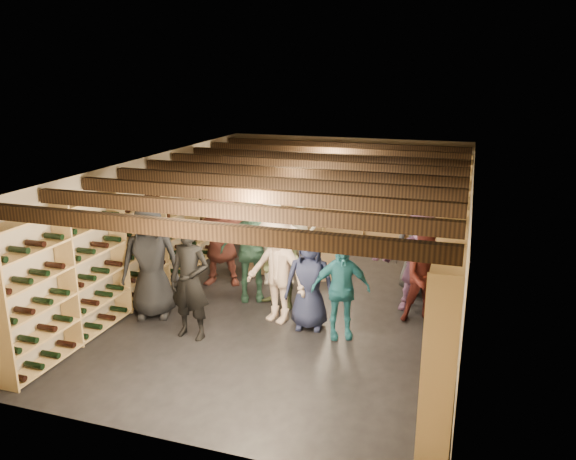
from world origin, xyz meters
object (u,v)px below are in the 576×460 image
(crate_stack_left, at_px, (261,255))
(person_1, at_px, (190,281))
(person_12, at_px, (422,242))
(crate_stack_right, at_px, (326,262))
(person_9, at_px, (271,244))
(person_4, at_px, (341,290))
(person_3, at_px, (277,269))
(person_10, at_px, (250,251))
(person_6, at_px, (309,281))
(person_2, at_px, (281,263))
(person_7, at_px, (301,239))
(person_5, at_px, (221,236))
(person_0, at_px, (151,261))
(crate_loose, at_px, (338,269))
(person_11, at_px, (420,260))
(person_8, at_px, (426,277))

(crate_stack_left, height_order, person_1, person_1)
(person_12, bearing_deg, crate_stack_right, 163.28)
(person_9, xyz_separation_m, person_12, (2.68, 0.37, 0.17))
(person_4, bearing_deg, person_3, 147.04)
(crate_stack_left, distance_m, person_4, 3.15)
(person_10, xyz_separation_m, person_12, (2.78, 1.17, 0.08))
(person_9, relative_size, person_12, 0.82)
(person_6, xyz_separation_m, person_9, (-1.18, 1.57, 0.02))
(crate_stack_left, distance_m, person_2, 1.86)
(person_1, bearing_deg, person_7, 76.37)
(person_5, bearing_deg, person_0, -118.14)
(crate_loose, height_order, person_4, person_4)
(crate_stack_left, bearing_deg, person_6, -52.94)
(person_9, bearing_deg, person_2, -83.15)
(person_9, bearing_deg, person_7, 1.95)
(crate_loose, relative_size, person_6, 0.33)
(person_0, height_order, person_5, person_0)
(crate_stack_left, distance_m, person_3, 2.39)
(person_9, distance_m, person_11, 2.72)
(person_3, xyz_separation_m, person_11, (2.08, 1.23, -0.02))
(person_4, xyz_separation_m, person_9, (-1.71, 1.73, 0.03))
(person_1, xyz_separation_m, person_7, (0.90, 2.64, -0.03))
(person_3, bearing_deg, person_1, -120.03)
(person_0, relative_size, person_6, 1.23)
(crate_loose, distance_m, person_6, 2.60)
(person_9, bearing_deg, person_1, -120.46)
(person_11, distance_m, person_12, 0.66)
(crate_loose, bearing_deg, crate_stack_right, -111.77)
(person_0, bearing_deg, person_7, 27.83)
(person_2, bearing_deg, person_6, -23.99)
(person_12, bearing_deg, crate_loose, 150.09)
(crate_stack_left, relative_size, person_6, 0.44)
(person_1, relative_size, person_5, 0.96)
(crate_stack_right, distance_m, person_8, 2.43)
(person_8, bearing_deg, crate_stack_right, 127.79)
(person_11, bearing_deg, person_4, -138.04)
(crate_stack_left, xyz_separation_m, person_4, (2.13, -2.29, 0.41))
(person_8, height_order, person_12, person_12)
(person_6, distance_m, person_12, 2.46)
(person_0, bearing_deg, person_8, -6.53)
(crate_stack_left, relative_size, person_4, 0.45)
(person_5, height_order, person_6, person_5)
(person_10, relative_size, person_11, 1.03)
(person_3, distance_m, person_9, 1.65)
(person_1, distance_m, person_4, 2.22)
(person_1, xyz_separation_m, person_4, (2.11, 0.70, -0.14))
(person_4, distance_m, person_5, 2.98)
(person_1, xyz_separation_m, person_12, (3.08, 2.79, 0.07))
(person_5, distance_m, person_10, 0.95)
(person_7, bearing_deg, person_8, -47.68)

